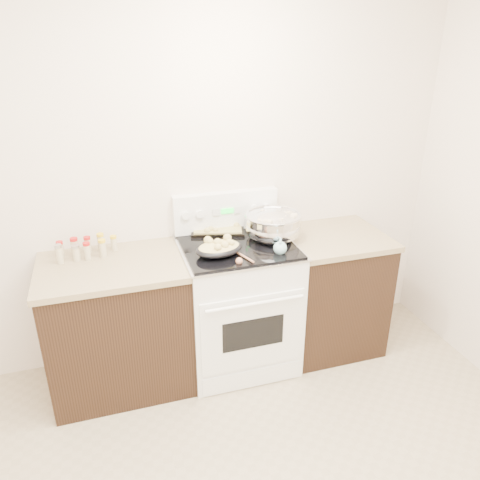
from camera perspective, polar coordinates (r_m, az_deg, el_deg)
name	(u,v)px	position (r m, az deg, el deg)	size (l,w,h in m)	color
room_shell	(262,217)	(1.52, 2.70, 2.85)	(4.10, 3.60, 2.75)	silver
counter_left	(119,325)	(3.29, -14.51, -9.97)	(0.93, 0.67, 0.92)	black
counter_right	(329,290)	(3.64, 10.82, -6.03)	(0.73, 0.67, 0.92)	black
kitchen_range	(238,302)	(3.37, -0.28, -7.60)	(0.78, 0.73, 1.22)	white
mixing_bowl	(273,226)	(3.24, 4.07, 1.75)	(0.51, 0.51, 0.23)	silver
roasting_pan	(219,248)	(3.00, -2.57, -0.95)	(0.35, 0.27, 0.11)	black
baking_sheet	(217,228)	(3.38, -2.84, 1.42)	(0.43, 0.35, 0.06)	black
wooden_spoon	(239,258)	(2.94, -0.07, -2.23)	(0.11, 0.28, 0.04)	tan
blue_ladle	(280,247)	(3.05, 4.92, -0.86)	(0.16, 0.28, 0.11)	#8CC3D1
spice_jars	(85,248)	(3.19, -18.43, -0.93)	(0.38, 0.15, 0.13)	#BFB28C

